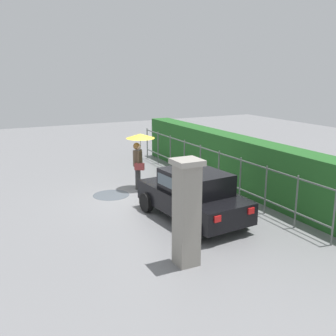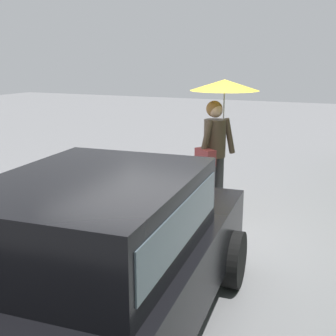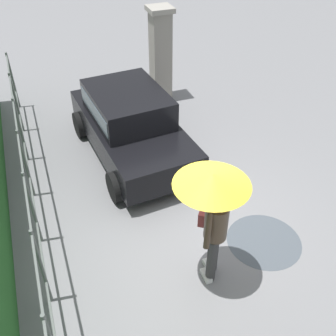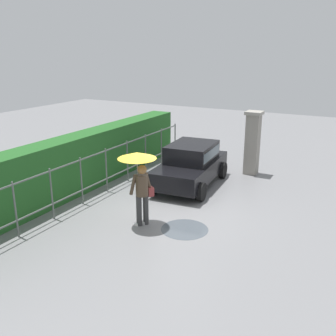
{
  "view_description": "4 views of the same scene",
  "coord_description": "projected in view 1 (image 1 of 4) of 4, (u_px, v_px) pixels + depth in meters",
  "views": [
    {
      "loc": [
        11.66,
        -5.05,
        4.23
      ],
      "look_at": [
        0.83,
        0.44,
        1.22
      ],
      "focal_mm": 41.96,
      "sensor_mm": 36.0,
      "label": 1
    },
    {
      "loc": [
        5.09,
        2.28,
        2.34
      ],
      "look_at": [
        0.89,
        0.4,
        1.18
      ],
      "focal_mm": 46.52,
      "sensor_mm": 36.0,
      "label": 2
    },
    {
      "loc": [
        -4.7,
        2.28,
        5.17
      ],
      "look_at": [
        0.21,
        0.43,
        1.11
      ],
      "focal_mm": 42.39,
      "sensor_mm": 36.0,
      "label": 3
    },
    {
      "loc": [
        -9.44,
        -4.95,
        4.62
      ],
      "look_at": [
        0.62,
        0.45,
        1.1
      ],
      "focal_mm": 41.23,
      "sensor_mm": 36.0,
      "label": 4
    }
  ],
  "objects": [
    {
      "name": "ground_plane",
      "position": [
        146.0,
        199.0,
        13.34
      ],
      "size": [
        40.0,
        40.0,
        0.0
      ],
      "primitive_type": "plane",
      "color": "slate"
    },
    {
      "name": "car",
      "position": [
        193.0,
        193.0,
        11.3
      ],
      "size": [
        3.85,
        2.11,
        1.48
      ],
      "rotation": [
        0.0,
        0.0,
        3.22
      ],
      "color": "black",
      "rests_on": "ground"
    },
    {
      "name": "pedestrian",
      "position": [
        139.0,
        149.0,
        14.18
      ],
      "size": [
        1.04,
        1.04,
        2.04
      ],
      "rotation": [
        0.0,
        0.0,
        0.96
      ],
      "color": "#333333",
      "rests_on": "ground"
    },
    {
      "name": "gate_pillar",
      "position": [
        187.0,
        212.0,
        8.57
      ],
      "size": [
        0.6,
        0.6,
        2.42
      ],
      "color": "gray",
      "rests_on": "ground"
    },
    {
      "name": "fence_section",
      "position": [
        209.0,
        166.0,
        14.51
      ],
      "size": [
        11.36,
        0.05,
        1.5
      ],
      "color": "#59605B",
      "rests_on": "ground"
    },
    {
      "name": "hedge_row",
      "position": [
        230.0,
        160.0,
        14.89
      ],
      "size": [
        12.31,
        0.9,
        1.9
      ],
      "primitive_type": "cube",
      "color": "#235B23",
      "rests_on": "ground"
    },
    {
      "name": "puddle_near",
      "position": [
        111.0,
        195.0,
        13.77
      ],
      "size": [
        1.28,
        1.28,
        0.0
      ],
      "primitive_type": "cylinder",
      "color": "#4C545B",
      "rests_on": "ground"
    }
  ]
}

